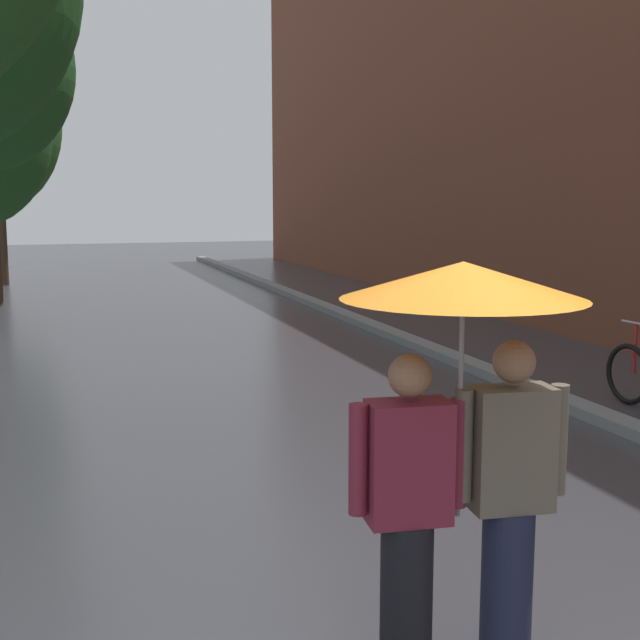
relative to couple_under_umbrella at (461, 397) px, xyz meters
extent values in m
cube|color=slate|center=(3.62, 9.89, -1.34)|extent=(0.30, 36.00, 0.12)
cylinder|color=#473323|center=(-2.93, 20.41, -0.03)|extent=(0.22, 0.22, 2.74)
torus|color=black|center=(4.38, 4.36, -1.05)|extent=(0.12, 0.70, 0.70)
cylinder|color=red|center=(4.46, 4.36, -0.76)|extent=(0.04, 0.04, 0.58)
cylinder|color=#9E9EA3|center=(4.46, 4.36, -0.47)|extent=(0.07, 0.46, 0.03)
cylinder|color=black|center=(-0.27, 0.02, -1.00)|extent=(0.26, 0.26, 0.80)
cube|color=maroon|center=(-0.27, 0.02, -0.31)|extent=(0.42, 0.26, 0.60)
sphere|color=#9E7051|center=(-0.27, 0.02, 0.12)|extent=(0.21, 0.21, 0.21)
cylinder|color=maroon|center=(-0.51, 0.04, -0.28)|extent=(0.09, 0.09, 0.54)
cylinder|color=maroon|center=(-0.02, -0.01, -0.28)|extent=(0.09, 0.09, 0.54)
cylinder|color=#1E233D|center=(0.26, -0.04, -0.99)|extent=(0.26, 0.26, 0.82)
cube|color=#665B4C|center=(0.26, -0.04, -0.27)|extent=(0.42, 0.26, 0.62)
sphere|color=#9E7051|center=(0.26, -0.04, 0.16)|extent=(0.21, 0.21, 0.21)
cylinder|color=#665B4C|center=(0.01, -0.01, -0.24)|extent=(0.09, 0.09, 0.56)
cylinder|color=#665B4C|center=(0.51, -0.06, -0.24)|extent=(0.09, 0.09, 0.56)
cylinder|color=#9E9EA3|center=(0.00, 0.01, -0.05)|extent=(0.02, 0.02, 1.10)
cone|color=orange|center=(0.00, 0.01, 0.56)|extent=(1.18, 1.18, 0.18)
camera|label=1|loc=(-1.88, -3.60, 0.96)|focal=47.83mm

